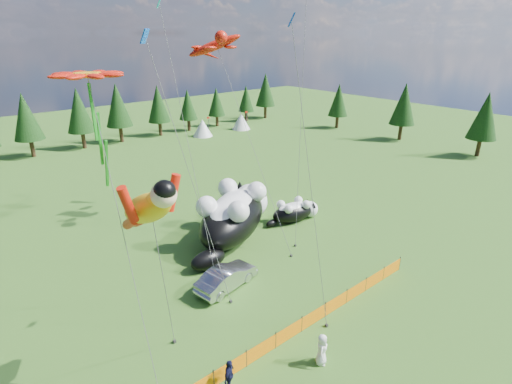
# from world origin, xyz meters

# --- Properties ---
(ground) EXTENTS (160.00, 160.00, 0.00)m
(ground) POSITION_xyz_m (0.00, 0.00, 0.00)
(ground) COLOR #15390A
(ground) RESTS_ON ground
(safety_fence) EXTENTS (22.06, 0.06, 1.10)m
(safety_fence) POSITION_xyz_m (0.00, -3.00, 0.50)
(safety_fence) COLOR #262626
(safety_fence) RESTS_ON ground
(tree_line) EXTENTS (90.00, 4.00, 8.00)m
(tree_line) POSITION_xyz_m (0.00, 45.00, 4.00)
(tree_line) COLOR black
(tree_line) RESTS_ON ground
(festival_tents) EXTENTS (50.00, 3.20, 2.80)m
(festival_tents) POSITION_xyz_m (11.00, 40.00, 1.40)
(festival_tents) COLOR white
(festival_tents) RESTS_ON ground
(cat_large) EXTENTS (10.85, 8.30, 4.35)m
(cat_large) POSITION_xyz_m (5.16, 8.75, 2.07)
(cat_large) COLOR black
(cat_large) RESTS_ON ground
(cat_small) EXTENTS (5.52, 2.56, 2.00)m
(cat_small) POSITION_xyz_m (11.05, 7.61, 0.95)
(cat_small) COLOR black
(cat_small) RESTS_ON ground
(car) EXTENTS (4.86, 2.47, 1.53)m
(car) POSITION_xyz_m (0.27, 3.23, 0.76)
(car) COLOR silver
(car) RESTS_ON ground
(spectator_c) EXTENTS (1.14, 1.01, 1.75)m
(spectator_c) POSITION_xyz_m (-4.50, -3.60, 0.87)
(spectator_c) COLOR black
(spectator_c) RESTS_ON ground
(spectator_e) EXTENTS (1.02, 0.95, 1.76)m
(spectator_e) POSITION_xyz_m (0.11, -5.26, 0.88)
(spectator_e) COLOR white
(spectator_e) RESTS_ON ground
(superhero_kite) EXTENTS (4.12, 4.43, 11.06)m
(superhero_kite) POSITION_xyz_m (-6.47, -0.88, 9.13)
(superhero_kite) COLOR #F9AB0D
(superhero_kite) RESTS_ON ground
(gecko_kite) EXTENTS (7.05, 14.53, 18.31)m
(gecko_kite) POSITION_xyz_m (7.35, 14.11, 14.87)
(gecko_kite) COLOR red
(gecko_kite) RESTS_ON ground
(flower_kite) EXTENTS (3.63, 5.70, 14.68)m
(flower_kite) POSITION_xyz_m (-7.33, 1.38, 14.16)
(flower_kite) COLOR red
(flower_kite) RESTS_ON ground
(diamond_kite_a) EXTENTS (3.22, 3.46, 16.57)m
(diamond_kite_a) POSITION_xyz_m (-3.08, 4.54, 14.96)
(diamond_kite_a) COLOR blue
(diamond_kite_a) RESTS_ON ground
(diamond_kite_c) EXTENTS (1.28, 3.31, 17.11)m
(diamond_kite_c) POSITION_xyz_m (1.67, -0.99, 15.36)
(diamond_kite_c) COLOR blue
(diamond_kite_c) RESTS_ON ground
(diamond_kite_d) EXTENTS (0.64, 5.81, 18.63)m
(diamond_kite_d) POSITION_xyz_m (0.60, 9.93, 16.64)
(diamond_kite_d) COLOR #0EA99A
(diamond_kite_d) RESTS_ON ground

